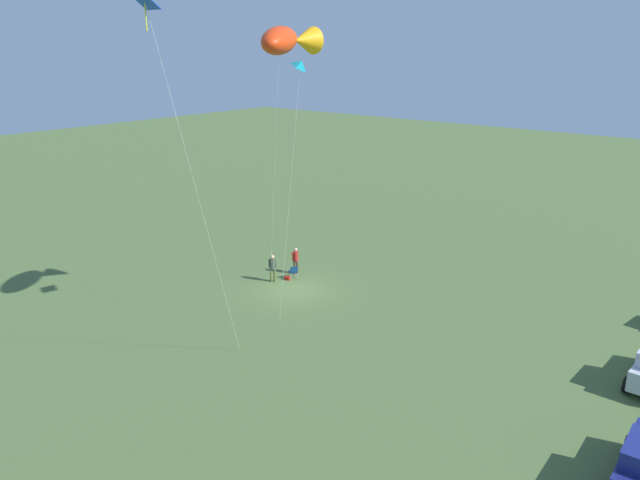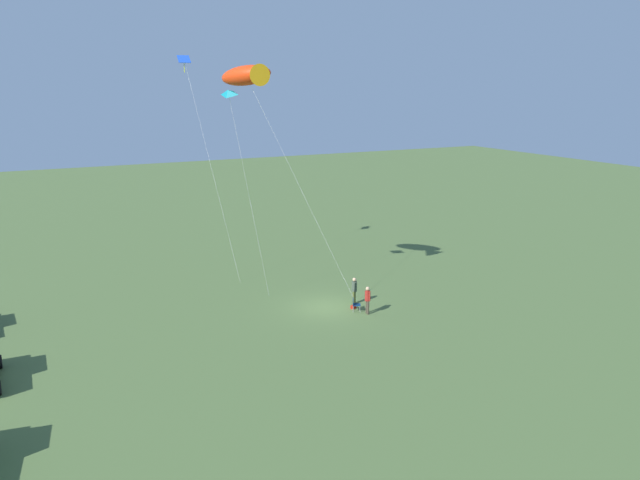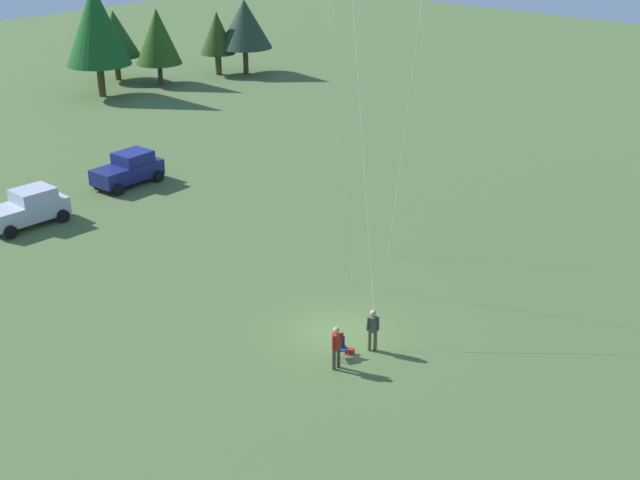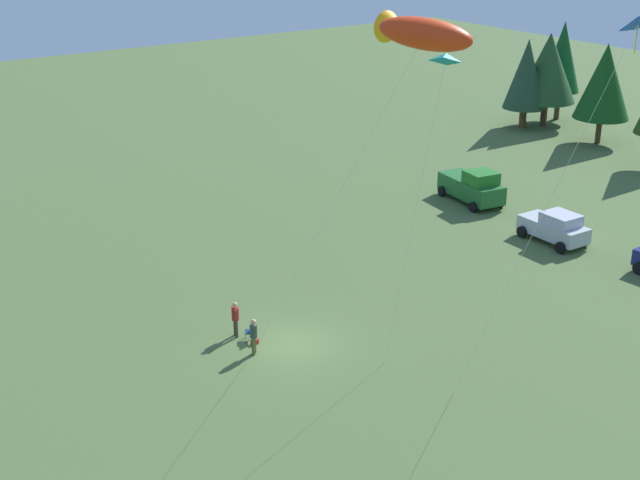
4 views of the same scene
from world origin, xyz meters
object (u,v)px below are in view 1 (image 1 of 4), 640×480
folding_chair (293,271)px  kite_delta_teal (302,66)px  person_spectator (296,259)px  kite_diamond_blue (151,24)px  kite_large_fish (286,40)px  person_kite_flyer (273,266)px  backpack_on_grass (287,278)px

folding_chair → kite_delta_teal: size_ratio=0.06×
person_spectator → kite_diamond_blue: size_ratio=0.11×
kite_large_fish → kite_delta_teal: 1.67m
person_kite_flyer → kite_diamond_blue: kite_diamond_blue is taller
folding_chair → kite_large_fish: kite_large_fish is taller
backpack_on_grass → kite_diamond_blue: (13.43, 6.29, 14.68)m
person_spectator → kite_diamond_blue: (14.60, 6.61, 13.77)m
kite_delta_teal → person_spectator: bearing=-136.0°
folding_chair → kite_large_fish: size_ratio=0.05×
kite_delta_teal → kite_diamond_blue: size_ratio=0.86×
person_kite_flyer → person_spectator: (-1.95, 0.18, 0.00)m
folding_chair → person_spectator: size_ratio=0.47×
folding_chair → kite_diamond_blue: kite_diamond_blue is taller
kite_delta_teal → kite_diamond_blue: 8.25m
kite_large_fish → person_kite_flyer: bearing=-129.0°
person_spectator → kite_delta_teal: 15.17m
person_spectator → kite_large_fish: kite_large_fish is taller
kite_large_fish → kite_delta_teal: (0.32, 1.23, -1.09)m
kite_diamond_blue → kite_large_fish: bearing=-169.6°
person_spectator → person_kite_flyer: bearing=94.5°
kite_large_fish → kite_delta_teal: kite_large_fish is taller
backpack_on_grass → folding_chair: bearing=163.0°
person_spectator → backpack_on_grass: 1.52m
person_kite_flyer → kite_delta_teal: kite_delta_teal is taller
folding_chair → kite_delta_teal: (5.77, 5.85, 12.71)m
person_kite_flyer → backpack_on_grass: size_ratio=5.44×
kite_diamond_blue → folding_chair: bearing=-156.0°
kite_diamond_blue → backpack_on_grass: bearing=-154.9°
person_kite_flyer → kite_diamond_blue: (12.65, 6.79, 13.77)m
person_kite_flyer → folding_chair: 1.47m
person_kite_flyer → kite_delta_teal: size_ratio=0.13×
folding_chair → backpack_on_grass: size_ratio=2.56×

